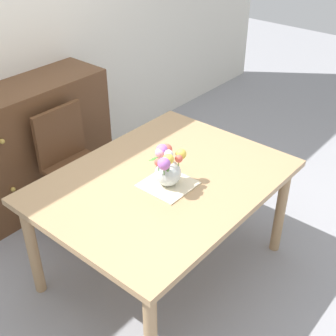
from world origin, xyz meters
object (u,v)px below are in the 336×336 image
Objects in this scene: chair_far at (72,159)px; flower_vase at (168,167)px; dresser at (26,148)px; dining_table at (163,190)px.

flower_vase is at bearing 87.14° from chair_far.
chair_far is at bearing -74.79° from dresser.
dining_table is at bearing 89.19° from chair_far.
dining_table is 1.07× the size of dresser.
chair_far is 0.43m from dresser.
chair_far is 3.55× the size of flower_vase.
flower_vase is at bearing -118.47° from dining_table.
dresser is 5.55× the size of flower_vase.
flower_vase is (-0.05, -0.98, 0.36)m from chair_far.
chair_far reaches higher than dining_table.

